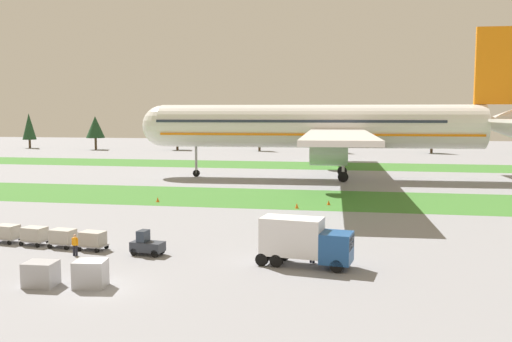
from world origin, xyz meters
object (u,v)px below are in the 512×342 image
at_px(cargo_dolly_third, 34,234).
at_px(taxiway_marker_0, 158,200).
at_px(ground_crew_loader, 75,244).
at_px(uld_container_1, 41,274).
at_px(ground_crew_marshaller, 312,251).
at_px(uld_container_2, 90,274).
at_px(cargo_dolly_lead, 93,239).
at_px(cargo_dolly_second, 63,237).
at_px(airliner, 328,126).
at_px(cargo_dolly_fourth, 7,232).
at_px(catering_truck, 304,240).
at_px(taxiway_marker_1, 297,206).
at_px(taxiway_marker_2, 329,203).

height_order(cargo_dolly_third, taxiway_marker_0, cargo_dolly_third).
bearing_deg(ground_crew_loader, uld_container_1, -77.36).
relative_size(ground_crew_marshaller, uld_container_2, 0.87).
relative_size(cargo_dolly_lead, cargo_dolly_second, 1.00).
bearing_deg(cargo_dolly_lead, ground_crew_loader, -6.77).
height_order(airliner, uld_container_1, airliner).
xyz_separation_m(cargo_dolly_second, cargo_dolly_third, (-2.87, 0.40, 0.00)).
bearing_deg(airliner, cargo_dolly_fourth, 152.04).
distance_m(uld_container_1, taxiway_marker_0, 34.62).
distance_m(cargo_dolly_third, ground_crew_loader, 5.92).
bearing_deg(ground_crew_loader, ground_crew_marshaller, 4.46).
distance_m(airliner, ground_crew_loader, 58.91).
bearing_deg(catering_truck, cargo_dolly_fourth, -87.45).
distance_m(ground_crew_marshaller, taxiway_marker_0, 33.40).
bearing_deg(taxiway_marker_1, cargo_dolly_third, -132.13).
xyz_separation_m(cargo_dolly_third, cargo_dolly_fourth, (-2.87, 0.40, 0.00)).
distance_m(cargo_dolly_fourth, uld_container_2, 16.69).
height_order(taxiway_marker_0, taxiway_marker_1, taxiway_marker_1).
relative_size(cargo_dolly_second, uld_container_2, 1.19).
distance_m(cargo_dolly_fourth, taxiway_marker_2, 36.65).
height_order(uld_container_2, taxiway_marker_0, uld_container_2).
bearing_deg(ground_crew_marshaller, cargo_dolly_second, -167.23).
distance_m(cargo_dolly_second, taxiway_marker_0, 24.37).
distance_m(ground_crew_marshaller, taxiway_marker_1, 24.23).
bearing_deg(ground_crew_marshaller, uld_container_1, -136.78).
height_order(cargo_dolly_second, taxiway_marker_2, cargo_dolly_second).
bearing_deg(airliner, ground_crew_marshaller, 179.30).
height_order(cargo_dolly_fourth, catering_truck, catering_truck).
bearing_deg(taxiway_marker_0, ground_crew_marshaller, -49.83).
bearing_deg(taxiway_marker_0, cargo_dolly_fourth, -102.55).
bearing_deg(cargo_dolly_fourth, airliner, 162.38).
height_order(airliner, taxiway_marker_1, airliner).
xyz_separation_m(airliner, cargo_dolly_lead, (-16.58, -53.83, -8.05)).
relative_size(catering_truck, taxiway_marker_1, 11.36).
bearing_deg(catering_truck, cargo_dolly_third, -87.26).
relative_size(cargo_dolly_second, taxiway_marker_0, 3.95).
height_order(ground_crew_loader, taxiway_marker_2, ground_crew_loader).
bearing_deg(cargo_dolly_second, ground_crew_marshaller, 94.79).
bearing_deg(cargo_dolly_fourth, uld_container_2, 59.22).
bearing_deg(uld_container_1, taxiway_marker_2, 64.63).
xyz_separation_m(cargo_dolly_lead, catering_truck, (17.62, -1.75, 1.03)).
bearing_deg(cargo_dolly_second, taxiway_marker_0, -170.85).
bearing_deg(catering_truck, cargo_dolly_second, -87.02).
relative_size(airliner, catering_truck, 11.15).
bearing_deg(cargo_dolly_second, taxiway_marker_1, 150.64).
height_order(uld_container_2, taxiway_marker_1, uld_container_2).
bearing_deg(cargo_dolly_lead, cargo_dolly_fourth, -90.00).
bearing_deg(cargo_dolly_lead, cargo_dolly_second, -90.00).
xyz_separation_m(cargo_dolly_third, catering_truck, (23.36, -2.55, 1.03)).
height_order(cargo_dolly_fourth, ground_crew_loader, ground_crew_loader).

